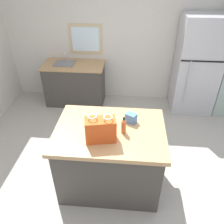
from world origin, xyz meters
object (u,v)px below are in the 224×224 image
object	(u,v)px
kitchen_island	(110,157)
small_box	(131,118)
shopping_bag	(101,129)
bottle	(124,126)
refrigerator	(197,66)

from	to	relation	value
kitchen_island	small_box	bearing A→B (deg)	34.06
shopping_bag	bottle	bearing A→B (deg)	30.22
shopping_bag	small_box	distance (m)	0.50
kitchen_island	small_box	size ratio (longest dim) A/B	10.34
shopping_bag	small_box	size ratio (longest dim) A/B	2.83
kitchen_island	refrigerator	size ratio (longest dim) A/B	0.72
refrigerator	bottle	world-z (taller)	refrigerator
shopping_bag	refrigerator	bearing A→B (deg)	55.30
shopping_bag	small_box	bearing A→B (deg)	46.99
kitchen_island	shopping_bag	xyz separation A→B (m)	(-0.09, -0.19, 0.60)
refrigerator	small_box	world-z (taller)	refrigerator
kitchen_island	shopping_bag	size ratio (longest dim) A/B	3.65
kitchen_island	bottle	distance (m)	0.58
kitchen_island	refrigerator	xyz separation A→B (m)	(1.49, 2.08, 0.47)
refrigerator	small_box	size ratio (longest dim) A/B	14.46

